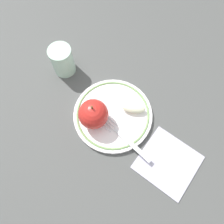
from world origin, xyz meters
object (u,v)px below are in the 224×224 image
at_px(apple_slice_front, 134,108).
at_px(drinking_glass, 62,60).
at_px(napkin_folded, 168,162).
at_px(plate, 112,116).
at_px(fork, 124,137).
at_px(apple_red_whole, 93,114).

height_order(apple_slice_front, drinking_glass, drinking_glass).
height_order(drinking_glass, napkin_folded, drinking_glass).
distance_m(plate, fork, 0.07).
relative_size(plate, apple_red_whole, 2.49).
height_order(plate, napkin_folded, plate).
distance_m(drinking_glass, napkin_folded, 0.40).
xyz_separation_m(apple_slice_front, fork, (-0.08, -0.02, -0.01)).
relative_size(apple_slice_front, fork, 0.33).
relative_size(apple_slice_front, drinking_glass, 0.70).
height_order(apple_slice_front, napkin_folded, apple_slice_front).
bearing_deg(drinking_glass, napkin_folded, -100.29).
bearing_deg(apple_slice_front, plate, 22.80).
xyz_separation_m(plate, drinking_glass, (0.05, 0.20, 0.04)).
distance_m(plate, napkin_folded, 0.19).
relative_size(plate, drinking_glass, 2.42).
distance_m(apple_red_whole, apple_slice_front, 0.11).
bearing_deg(apple_slice_front, napkin_folded, 128.94).
bearing_deg(fork, drinking_glass, -8.17).
height_order(plate, apple_red_whole, apple_red_whole).
height_order(fork, napkin_folded, fork).
bearing_deg(plate, napkin_folded, -96.85).
distance_m(fork, napkin_folded, 0.13).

